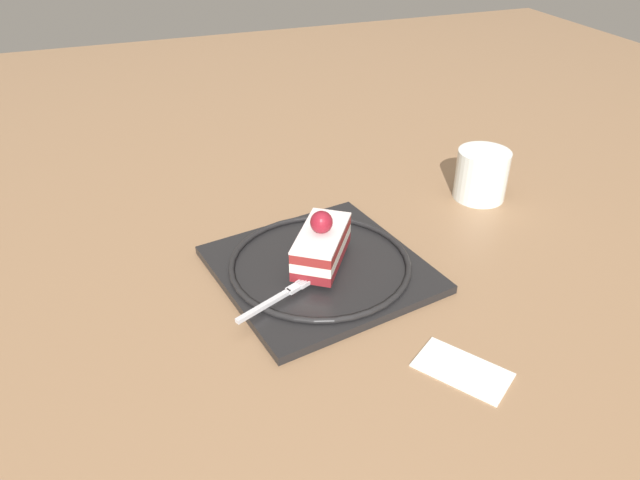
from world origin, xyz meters
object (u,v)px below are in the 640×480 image
object	(u,v)px
cake_slice	(322,244)
folded_napkin	(462,369)
fork	(281,296)
drink_glass_near	(481,177)
dessert_plate	(320,267)

from	to	relation	value
cake_slice	folded_napkin	distance (m)	0.22
cake_slice	fork	bearing A→B (deg)	38.40
drink_glass_near	fork	bearing A→B (deg)	23.29
folded_napkin	drink_glass_near	bearing A→B (deg)	-125.19
dessert_plate	drink_glass_near	xyz separation A→B (m)	(-0.29, -0.10, 0.02)
dessert_plate	folded_napkin	bearing A→B (deg)	110.33
fork	dessert_plate	bearing A→B (deg)	-141.29
fork	drink_glass_near	bearing A→B (deg)	-156.71
dessert_plate	fork	xyz separation A→B (m)	(0.07, 0.05, 0.01)
cake_slice	fork	xyz separation A→B (m)	(0.07, 0.05, -0.02)
cake_slice	drink_glass_near	bearing A→B (deg)	-160.99
drink_glass_near	folded_napkin	bearing A→B (deg)	54.81
fork	drink_glass_near	size ratio (longest dim) A/B	1.42
cake_slice	drink_glass_near	world-z (taller)	cake_slice
dessert_plate	folded_napkin	size ratio (longest dim) A/B	2.97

